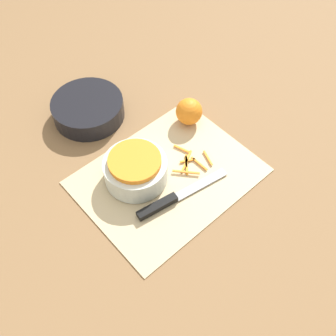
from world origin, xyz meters
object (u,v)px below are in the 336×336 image
bowl_speckled (135,169)px  orange_left (189,112)px  knife (167,201)px  bowl_dark (88,109)px

bowl_speckled → orange_left: bowl_speckled is taller
bowl_speckled → knife: bearing=-85.4°
bowl_speckled → knife: 0.11m
bowl_speckled → orange_left: (0.23, 0.05, 0.00)m
bowl_speckled → orange_left: bearing=12.9°
bowl_dark → knife: size_ratio=0.79×
bowl_speckled → bowl_dark: 0.26m
orange_left → knife: bearing=-144.2°
bowl_dark → orange_left: 0.28m
knife → orange_left: bearing=45.3°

